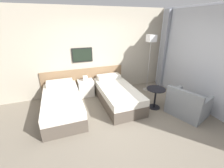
% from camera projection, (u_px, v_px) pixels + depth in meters
% --- Properties ---
extents(ground_plane, '(16.00, 16.00, 0.00)m').
position_uv_depth(ground_plane, '(124.00, 122.00, 3.67)').
color(ground_plane, slate).
extents(wall_headboard, '(10.00, 0.10, 2.70)m').
position_uv_depth(wall_headboard, '(99.00, 54.00, 4.91)').
color(wall_headboard, '#B7AD99').
rests_on(wall_headboard, ground_plane).
extents(wall_window, '(0.21, 4.50, 2.70)m').
position_uv_depth(wall_window, '(212.00, 62.00, 3.76)').
color(wall_window, white).
rests_on(wall_window, ground_plane).
extents(bed_near_door, '(0.95, 1.99, 0.64)m').
position_uv_depth(bed_near_door, '(62.00, 103.00, 3.99)').
color(bed_near_door, brown).
rests_on(bed_near_door, ground_plane).
extents(bed_near_window, '(0.95, 1.99, 0.64)m').
position_uv_depth(bed_near_window, '(117.00, 94.00, 4.48)').
color(bed_near_window, brown).
rests_on(bed_near_window, ground_plane).
extents(nightstand, '(0.49, 0.37, 0.68)m').
position_uv_depth(nightstand, '(86.00, 88.00, 4.88)').
color(nightstand, beige).
rests_on(nightstand, ground_plane).
extents(floor_lamp, '(0.25, 0.25, 1.89)m').
position_uv_depth(floor_lamp, '(151.00, 44.00, 4.79)').
color(floor_lamp, '#9E9993').
rests_on(floor_lamp, ground_plane).
extents(side_table, '(0.51, 0.51, 0.59)m').
position_uv_depth(side_table, '(156.00, 94.00, 4.14)').
color(side_table, black).
rests_on(side_table, ground_plane).
extents(armchair, '(0.99, 1.08, 0.77)m').
position_uv_depth(armchair, '(187.00, 105.00, 3.89)').
color(armchair, gray).
rests_on(armchair, ground_plane).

